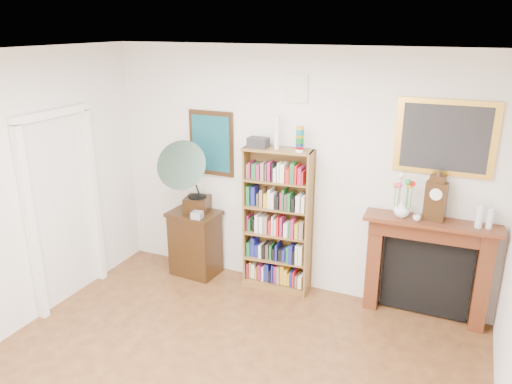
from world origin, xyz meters
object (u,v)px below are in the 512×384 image
side_cabinet (195,243)px  fireplace (428,260)px  mantel_clock (436,199)px  cd_stack (197,215)px  bottle_left (480,216)px  bottle_right (490,219)px  gramophone (189,173)px  flower_vase (402,209)px  teacup (417,218)px  bookshelf (277,213)px

side_cabinet → fireplace: 2.75m
mantel_clock → cd_stack: bearing=-166.3°
bottle_left → bottle_right: 0.10m
side_cabinet → cd_stack: size_ratio=6.85×
gramophone → bottle_left: (3.14, 0.17, -0.11)m
cd_stack → mantel_clock: (2.60, 0.24, 0.49)m
flower_vase → gramophone: bearing=-176.1°
teacup → cd_stack: bearing=-176.1°
cd_stack → bottle_left: bearing=4.4°
mantel_clock → flower_vase: (-0.31, -0.02, -0.14)m
flower_vase → bottle_left: bottle_left is taller
side_cabinet → fireplace: bearing=7.1°
mantel_clock → side_cabinet: bearing=-169.8°
side_cabinet → flower_vase: size_ratio=4.84×
gramophone → flower_vase: gramophone is taller
gramophone → side_cabinet: bearing=85.0°
flower_vase → mantel_clock: bearing=3.3°
cd_stack → mantel_clock: mantel_clock is taller
side_cabinet → teacup: (2.59, 0.02, 0.75)m
bookshelf → bottle_right: (2.19, 0.02, 0.28)m
cd_stack → bottle_right: (3.11, 0.25, 0.37)m
flower_vase → bottle_left: bearing=0.7°
cd_stack → teacup: bearing=3.9°
side_cabinet → gramophone: (0.01, -0.09, 0.94)m
bottle_left → gramophone: bearing=-176.8°
bookshelf → mantel_clock: bookshelf is taller
fireplace → bottle_left: (0.42, -0.06, 0.59)m
mantel_clock → gramophone: bearing=-167.8°
mantel_clock → teacup: size_ratio=6.02×
bookshelf → side_cabinet: (-1.06, -0.08, -0.54)m
flower_vase → bookshelf: bearing=179.7°
fireplace → bottle_left: bottle_left is taller
fireplace → bottle_right: size_ratio=6.74×
teacup → mantel_clock: bearing=25.1°
side_cabinet → mantel_clock: mantel_clock is taller
bookshelf → bottle_right: size_ratio=9.80×
flower_vase → bottle_right: 0.82m
bookshelf → side_cabinet: bearing=179.2°
bookshelf → bottle_right: bookshelf is taller
side_cabinet → teacup: size_ratio=10.48×
mantel_clock → bottle_left: size_ratio=1.97×
cd_stack → teacup: 2.48m
teacup → bottle_right: 0.67m
bookshelf → flower_vase: bearing=-5.4°
teacup → fireplace: bearing=40.4°
bookshelf → side_cabinet: bookshelf is taller
mantel_clock → bottle_left: mantel_clock is taller
teacup → bottle_right: (0.66, 0.08, 0.07)m
bookshelf → teacup: bookshelf is taller
fireplace → bottle_left: bearing=-10.5°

